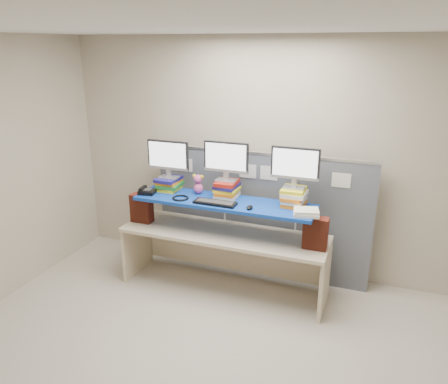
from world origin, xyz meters
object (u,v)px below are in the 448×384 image
at_px(monitor_center, 226,159).
at_px(desk_phone, 147,191).
at_px(desk, 224,244).
at_px(monitor_left, 168,157).
at_px(monitor_right, 295,165).
at_px(blue_board, 224,202).
at_px(keyboard, 215,203).

bearing_deg(monitor_center, desk_phone, -166.95).
bearing_deg(desk, monitor_left, 170.72).
height_order(desk, monitor_right, monitor_right).
xyz_separation_m(monitor_left, desk_phone, (-0.18, -0.20, -0.37)).
bearing_deg(desk, desk_phone, -174.52).
bearing_deg(desk_phone, blue_board, -3.37).
bearing_deg(monitor_right, keyboard, -162.52).
xyz_separation_m(monitor_left, keyboard, (0.67, -0.25, -0.38)).
relative_size(desk, blue_board, 1.17).
distance_m(desk, desk_phone, 1.06).
relative_size(blue_board, monitor_left, 3.96).
distance_m(blue_board, desk_phone, 0.91).
relative_size(monitor_center, keyboard, 1.08).
bearing_deg(blue_board, monitor_right, 9.19).
height_order(monitor_right, keyboard, monitor_right).
distance_m(blue_board, keyboard, 0.14).
distance_m(desk, blue_board, 0.49).
distance_m(monitor_right, desk_phone, 1.70).
xyz_separation_m(desk, blue_board, (0.00, 0.00, 0.49)).
height_order(blue_board, monitor_left, monitor_left).
distance_m(desk, monitor_left, 1.17).
bearing_deg(keyboard, monitor_left, 160.72).
relative_size(monitor_left, keyboard, 1.08).
xyz_separation_m(keyboard, desk_phone, (-0.85, 0.05, 0.01)).
xyz_separation_m(monitor_left, monitor_center, (0.70, -0.01, 0.04)).
bearing_deg(keyboard, desk_phone, 178.10).
relative_size(desk, keyboard, 4.99).
relative_size(monitor_center, monitor_right, 1.00).
bearing_deg(monitor_left, desk_phone, -131.51).
height_order(monitor_center, monitor_right, same).
bearing_deg(desk, monitor_center, 99.89).
distance_m(blue_board, monitor_center, 0.47).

